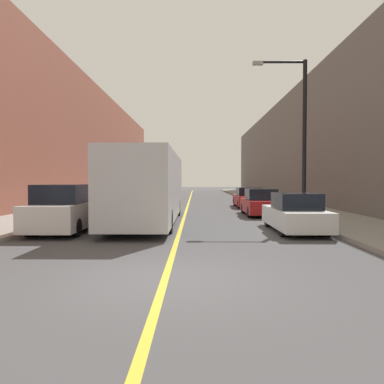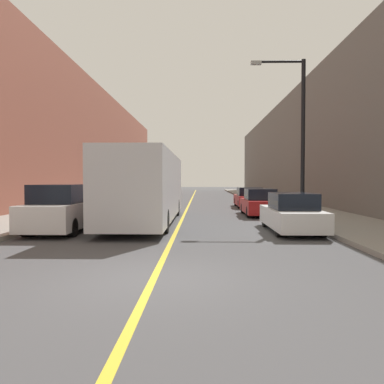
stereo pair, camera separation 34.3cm
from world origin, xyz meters
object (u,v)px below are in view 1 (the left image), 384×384
(bus, at_px, (150,186))
(parked_suv_left, at_px, (67,210))
(street_lamp_right, at_px, (300,129))
(car_right_far, at_px, (248,198))
(car_right_near, at_px, (295,214))
(car_right_mid, at_px, (260,203))

(bus, height_order, parked_suv_left, bus)
(bus, relative_size, street_lamp_right, 1.48)
(parked_suv_left, xyz_separation_m, car_right_far, (9.06, 13.18, -0.20))
(parked_suv_left, bearing_deg, car_right_far, 55.51)
(street_lamp_right, bearing_deg, bus, -175.50)
(car_right_near, distance_m, car_right_far, 13.13)
(bus, bearing_deg, street_lamp_right, 4.50)
(car_right_far, bearing_deg, bus, -121.13)
(parked_suv_left, bearing_deg, car_right_mid, 37.40)
(car_right_mid, relative_size, car_right_far, 0.97)
(car_right_near, relative_size, street_lamp_right, 0.60)
(parked_suv_left, relative_size, street_lamp_right, 0.64)
(bus, distance_m, car_right_mid, 7.05)
(parked_suv_left, height_order, street_lamp_right, street_lamp_right)
(car_right_far, bearing_deg, car_right_near, -90.04)
(bus, bearing_deg, car_right_mid, 32.19)
(bus, bearing_deg, parked_suv_left, -133.98)
(bus, relative_size, car_right_far, 2.54)
(bus, xyz_separation_m, parked_suv_left, (-2.93, -3.04, -0.87))
(car_right_mid, bearing_deg, street_lamp_right, -66.63)
(car_right_near, distance_m, car_right_mid, 6.71)
(car_right_mid, bearing_deg, bus, -147.81)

